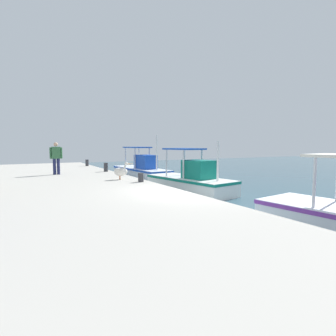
% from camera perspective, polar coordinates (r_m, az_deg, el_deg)
% --- Properties ---
extents(quay_pier, '(36.00, 10.00, 0.80)m').
position_cam_1_polar(quay_pier, '(8.19, -27.83, -9.90)').
color(quay_pier, '#BCB7AD').
rests_on(quay_pier, ground).
extents(fishing_boat_nearest, '(6.33, 2.11, 3.05)m').
position_cam_1_polar(fishing_boat_nearest, '(19.83, -5.66, -0.43)').
color(fishing_boat_nearest, white).
rests_on(fishing_boat_nearest, ground).
extents(fishing_boat_second, '(5.25, 2.58, 2.61)m').
position_cam_1_polar(fishing_boat_second, '(13.78, 4.83, -2.76)').
color(fishing_boat_second, white).
rests_on(fishing_boat_second, ground).
extents(pelican, '(0.40, 0.96, 0.82)m').
position_cam_1_polar(pelican, '(12.81, -9.97, -0.62)').
color(pelican, tan).
rests_on(pelican, quay_pier).
extents(fisherman_standing, '(0.26, 0.65, 1.76)m').
position_cam_1_polar(fisherman_standing, '(15.91, -22.58, 2.24)').
color(fisherman_standing, '#1E234C').
rests_on(fisherman_standing, quay_pier).
extents(mooring_bollard_nearest, '(0.24, 0.24, 0.50)m').
position_cam_1_polar(mooring_bollard_nearest, '(21.65, -16.75, 1.07)').
color(mooring_bollard_nearest, '#333338').
rests_on(mooring_bollard_nearest, quay_pier).
extents(mooring_bollard_second, '(0.25, 0.25, 0.54)m').
position_cam_1_polar(mooring_bollard_second, '(16.80, -13.01, 0.17)').
color(mooring_bollard_second, '#333338').
rests_on(mooring_bollard_second, quay_pier).
extents(mooring_bollard_third, '(0.24, 0.24, 0.39)m').
position_cam_1_polar(mooring_bollard_third, '(11.84, -5.76, -2.02)').
color(mooring_bollard_third, '#333338').
rests_on(mooring_bollard_third, quay_pier).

